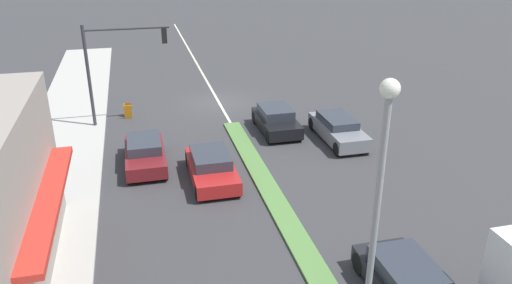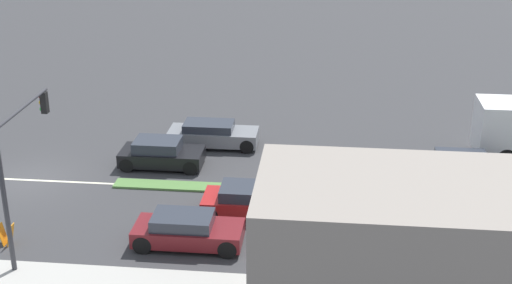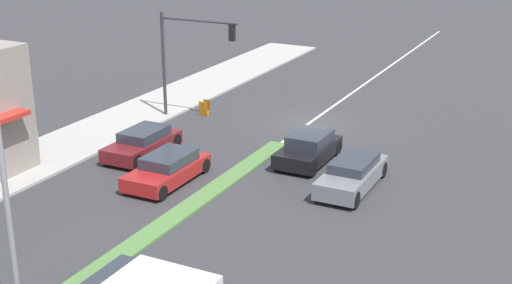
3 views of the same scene
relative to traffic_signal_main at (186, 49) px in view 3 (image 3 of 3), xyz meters
name	(u,v)px [view 3 (image 3 of 3)]	position (x,y,z in m)	size (l,w,h in m)	color
ground_plane	(97,273)	(-6.12, 15.45, -3.90)	(160.00, 160.00, 0.00)	#38383A
lane_marking_center	(311,122)	(-6.12, -2.55, -3.90)	(0.16, 60.00, 0.01)	beige
traffic_signal_main	(186,49)	(0.00, 0.00, 0.00)	(4.59, 0.34, 5.60)	#333338
street_lamp	(3,168)	(-6.12, 18.77, 0.88)	(0.44, 0.44, 7.37)	gray
pedestrian	(35,144)	(2.41, 8.94, -2.89)	(0.34, 0.34, 1.69)	#282D42
warning_aframe_sign	(205,108)	(-0.42, -1.08, -3.47)	(0.45, 0.53, 0.84)	orange
sedan_maroon	(143,143)	(-1.12, 5.77, -3.28)	(1.82, 4.13, 1.27)	maroon
suv_black	(308,149)	(-8.32, 3.08, -3.25)	(1.89, 3.92, 1.35)	black
suv_grey	(352,174)	(-11.12, 5.11, -3.27)	(1.76, 4.53, 1.27)	slate
hatchback_red	(167,169)	(-3.92, 7.96, -3.30)	(1.90, 4.21, 1.24)	#AD1E1E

